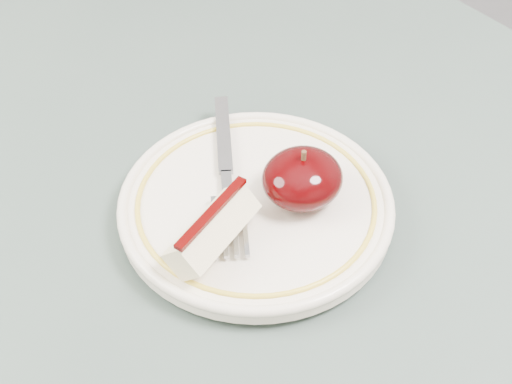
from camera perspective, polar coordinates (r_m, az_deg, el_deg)
table at (r=0.63m, az=-4.28°, el=-10.07°), size 0.90×0.90×0.75m
plate at (r=0.57m, az=0.00°, el=-0.99°), size 0.22×0.22×0.02m
apple_half at (r=0.56m, az=3.73°, el=1.11°), size 0.07×0.06×0.05m
apple_wedge at (r=0.52m, az=-3.47°, el=-3.02°), size 0.09×0.06×0.04m
fork at (r=0.58m, az=-2.41°, el=1.47°), size 0.12×0.17×0.00m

